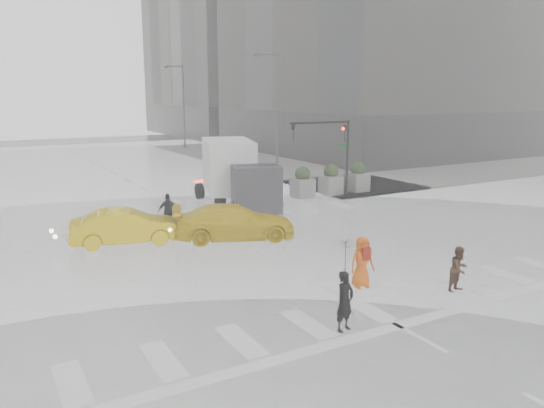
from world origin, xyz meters
TOP-DOWN VIEW (x-y plane):
  - ground at (0.00, 0.00)m, footprint 120.00×120.00m
  - sidewalk_ne at (19.50, 17.50)m, footprint 35.00×35.00m
  - building_ne_far at (29.00, 56.00)m, footprint 26.05×26.05m
  - road_markings at (0.00, 0.00)m, footprint 18.00×48.00m
  - traffic_signal_pole at (9.01, 8.01)m, footprint 4.45×0.42m
  - street_lamp_near at (10.87, 18.00)m, footprint 2.15×0.22m
  - street_lamp_far at (10.87, 38.00)m, footprint 2.15×0.22m
  - planter_west at (7.00, 8.20)m, footprint 1.10×1.10m
  - planter_mid at (9.00, 8.20)m, footprint 1.10×1.10m
  - planter_east at (11.00, 8.20)m, footprint 1.10×1.10m
  - pedestrian_black at (-1.40, -6.80)m, footprint 1.18×1.19m
  - pedestrian_brown at (3.38, -6.31)m, footprint 0.76×0.62m
  - pedestrian_orange at (1.00, -4.54)m, footprint 0.88×0.65m
  - pedestrian_far_a at (-1.89, 5.56)m, footprint 1.08×0.83m
  - pedestrian_far_b at (3.45, 8.63)m, footprint 1.22×0.97m
  - taxi_mid at (-4.18, 4.04)m, footprint 4.61×2.42m
  - taxi_rear at (-0.06, 2.53)m, footprint 4.92×3.45m
  - box_truck at (3.00, 8.75)m, footprint 2.48×6.60m

SIDE VIEW (x-z plane):
  - ground at x=0.00m, z-range 0.00..0.00m
  - road_markings at x=0.00m, z-range 0.00..0.01m
  - sidewalk_ne at x=19.50m, z-range 0.00..0.15m
  - pedestrian_brown at x=3.38m, z-range 0.00..1.43m
  - taxi_mid at x=-4.18m, z-range 0.00..1.45m
  - taxi_rear at x=-0.06m, z-range 0.00..1.47m
  - pedestrian_far_a at x=-1.89m, z-range 0.00..1.63m
  - pedestrian_orange at x=1.00m, z-range 0.01..1.65m
  - pedestrian_far_b at x=3.45m, z-range 0.00..1.67m
  - planter_west at x=7.00m, z-range 0.08..1.88m
  - planter_mid at x=9.00m, z-range 0.08..1.88m
  - planter_east at x=11.00m, z-range 0.08..1.88m
  - pedestrian_black at x=-1.40m, z-range 0.42..2.85m
  - box_truck at x=3.00m, z-range 0.12..3.63m
  - traffic_signal_pole at x=9.01m, z-range 0.97..5.47m
  - street_lamp_near at x=10.87m, z-range 0.45..9.45m
  - street_lamp_far at x=10.87m, z-range 0.45..9.45m
  - building_ne_far at x=29.00m, z-range -1.73..34.27m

